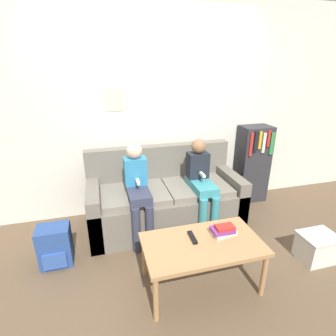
{
  "coord_description": "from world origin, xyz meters",
  "views": [
    {
      "loc": [
        -0.7,
        -2.23,
        1.84
      ],
      "look_at": [
        0.0,
        0.37,
        0.78
      ],
      "focal_mm": 28.0,
      "sensor_mm": 36.0,
      "label": 1
    }
  ],
  "objects_px": {
    "person_left": "(138,188)",
    "storage_box": "(317,247)",
    "backpack": "(55,246)",
    "tv_remote": "(192,237)",
    "coffee_table": "(202,247)",
    "bookshelf": "(252,164)",
    "person_right": "(201,181)",
    "couch": "(165,200)"
  },
  "relations": [
    {
      "from": "person_left",
      "to": "storage_box",
      "type": "distance_m",
      "value": 1.92
    },
    {
      "from": "backpack",
      "to": "tv_remote",
      "type": "bearing_deg",
      "value": -24.64
    },
    {
      "from": "coffee_table",
      "to": "bookshelf",
      "type": "height_order",
      "value": "bookshelf"
    },
    {
      "from": "backpack",
      "to": "person_right",
      "type": "bearing_deg",
      "value": 8.32
    },
    {
      "from": "person_left",
      "to": "backpack",
      "type": "relative_size",
      "value": 2.61
    },
    {
      "from": "coffee_table",
      "to": "tv_remote",
      "type": "relative_size",
      "value": 5.85
    },
    {
      "from": "person_left",
      "to": "couch",
      "type": "bearing_deg",
      "value": 29.43
    },
    {
      "from": "person_left",
      "to": "backpack",
      "type": "height_order",
      "value": "person_left"
    },
    {
      "from": "coffee_table",
      "to": "person_left",
      "type": "relative_size",
      "value": 0.93
    },
    {
      "from": "couch",
      "to": "person_left",
      "type": "bearing_deg",
      "value": -150.57
    },
    {
      "from": "tv_remote",
      "to": "storage_box",
      "type": "bearing_deg",
      "value": -1.36
    },
    {
      "from": "couch",
      "to": "storage_box",
      "type": "distance_m",
      "value": 1.68
    },
    {
      "from": "tv_remote",
      "to": "couch",
      "type": "bearing_deg",
      "value": 90.79
    },
    {
      "from": "couch",
      "to": "backpack",
      "type": "xyz_separation_m",
      "value": [
        -1.22,
        -0.43,
        -0.11
      ]
    },
    {
      "from": "person_left",
      "to": "bookshelf",
      "type": "distance_m",
      "value": 1.77
    },
    {
      "from": "couch",
      "to": "tv_remote",
      "type": "xyz_separation_m",
      "value": [
        -0.01,
        -0.99,
        0.15
      ]
    },
    {
      "from": "person_left",
      "to": "backpack",
      "type": "bearing_deg",
      "value": -164.78
    },
    {
      "from": "backpack",
      "to": "person_left",
      "type": "bearing_deg",
      "value": 15.22
    },
    {
      "from": "person_right",
      "to": "storage_box",
      "type": "relative_size",
      "value": 2.96
    },
    {
      "from": "bookshelf",
      "to": "storage_box",
      "type": "bearing_deg",
      "value": -92.11
    },
    {
      "from": "storage_box",
      "to": "backpack",
      "type": "height_order",
      "value": "backpack"
    },
    {
      "from": "coffee_table",
      "to": "person_right",
      "type": "relative_size",
      "value": 0.94
    },
    {
      "from": "person_left",
      "to": "tv_remote",
      "type": "xyz_separation_m",
      "value": [
        0.34,
        -0.79,
        -0.15
      ]
    },
    {
      "from": "person_left",
      "to": "tv_remote",
      "type": "height_order",
      "value": "person_left"
    },
    {
      "from": "person_right",
      "to": "backpack",
      "type": "xyz_separation_m",
      "value": [
        -1.59,
        -0.23,
        -0.4
      ]
    },
    {
      "from": "couch",
      "to": "backpack",
      "type": "bearing_deg",
      "value": -160.35
    },
    {
      "from": "couch",
      "to": "person_left",
      "type": "distance_m",
      "value": 0.51
    },
    {
      "from": "couch",
      "to": "person_left",
      "type": "relative_size",
      "value": 1.68
    },
    {
      "from": "person_right",
      "to": "tv_remote",
      "type": "relative_size",
      "value": 6.23
    },
    {
      "from": "couch",
      "to": "storage_box",
      "type": "xyz_separation_m",
      "value": [
        1.3,
        -1.05,
        -0.17
      ]
    },
    {
      "from": "couch",
      "to": "bookshelf",
      "type": "bearing_deg",
      "value": 12.02
    },
    {
      "from": "person_left",
      "to": "tv_remote",
      "type": "bearing_deg",
      "value": -66.61
    },
    {
      "from": "person_right",
      "to": "coffee_table",
      "type": "bearing_deg",
      "value": -110.87
    },
    {
      "from": "person_right",
      "to": "tv_remote",
      "type": "height_order",
      "value": "person_right"
    },
    {
      "from": "person_left",
      "to": "person_right",
      "type": "distance_m",
      "value": 0.73
    },
    {
      "from": "bookshelf",
      "to": "couch",
      "type": "bearing_deg",
      "value": -167.98
    },
    {
      "from": "person_left",
      "to": "storage_box",
      "type": "xyz_separation_m",
      "value": [
        1.65,
        -0.85,
        -0.47
      ]
    },
    {
      "from": "person_right",
      "to": "couch",
      "type": "bearing_deg",
      "value": 152.03
    },
    {
      "from": "storage_box",
      "to": "person_left",
      "type": "bearing_deg",
      "value": 152.69
    },
    {
      "from": "person_right",
      "to": "backpack",
      "type": "height_order",
      "value": "person_right"
    },
    {
      "from": "tv_remote",
      "to": "bookshelf",
      "type": "xyz_separation_m",
      "value": [
        1.36,
        1.27,
        0.08
      ]
    },
    {
      "from": "couch",
      "to": "person_right",
      "type": "height_order",
      "value": "person_right"
    }
  ]
}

